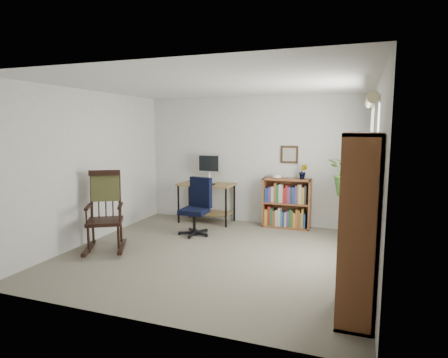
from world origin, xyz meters
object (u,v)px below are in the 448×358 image
at_px(office_chair, 194,206).
at_px(tall_bookshelf, 358,227).
at_px(low_bookshelf, 287,203).
at_px(rocking_chair, 104,211).
at_px(desk, 207,203).

height_order(office_chair, tall_bookshelf, tall_bookshelf).
bearing_deg(low_bookshelf, rocking_chair, -136.61).
distance_m(office_chair, low_bookshelf, 1.72).
xyz_separation_m(rocking_chair, low_bookshelf, (2.31, 2.19, -0.15)).
relative_size(desk, tall_bookshelf, 0.59).
bearing_deg(low_bookshelf, desk, -175.51).
relative_size(desk, rocking_chair, 0.87).
xyz_separation_m(rocking_chair, tall_bookshelf, (3.53, -0.83, 0.29)).
distance_m(office_chair, tall_bookshelf, 3.31).
xyz_separation_m(desk, low_bookshelf, (1.53, 0.12, 0.08)).
height_order(desk, office_chair, office_chair).
relative_size(desk, low_bookshelf, 1.16).
distance_m(desk, rocking_chair, 2.22).
bearing_deg(desk, tall_bookshelf, -46.53).
distance_m(desk, office_chair, 0.91).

